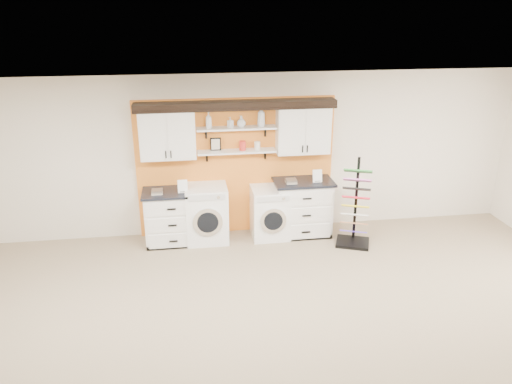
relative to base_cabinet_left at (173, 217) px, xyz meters
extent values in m
plane|color=gray|center=(1.13, -3.64, -0.47)|extent=(10.00, 10.00, 0.00)
plane|color=white|center=(1.13, -3.64, 2.33)|extent=(10.00, 10.00, 0.00)
plane|color=beige|center=(1.13, 0.36, 0.93)|extent=(10.00, 0.00, 10.00)
cube|color=orange|center=(1.13, 0.32, 0.73)|extent=(3.40, 0.07, 2.40)
cube|color=white|center=(0.00, 0.16, 1.41)|extent=(0.90, 0.34, 0.84)
cube|color=white|center=(-0.22, -0.02, 1.41)|extent=(0.42, 0.01, 0.78)
cube|color=white|center=(0.22, -0.02, 1.41)|extent=(0.42, 0.01, 0.78)
cube|color=white|center=(2.26, 0.16, 1.41)|extent=(0.90, 0.34, 0.84)
cube|color=white|center=(2.04, -0.02, 1.41)|extent=(0.42, 0.01, 0.78)
cube|color=white|center=(2.48, -0.02, 1.41)|extent=(0.42, 0.01, 0.78)
cube|color=white|center=(1.13, 0.16, 1.06)|extent=(1.32, 0.28, 0.03)
cube|color=white|center=(1.13, 0.16, 1.46)|extent=(1.32, 0.28, 0.03)
cube|color=black|center=(1.13, 0.18, 1.86)|extent=(3.30, 0.40, 0.10)
cube|color=black|center=(1.13, -0.01, 1.80)|extent=(3.30, 0.04, 0.04)
cube|color=black|center=(0.78, 0.21, 1.19)|extent=(0.18, 0.02, 0.22)
cube|color=beige|center=(0.78, 0.20, 1.19)|extent=(0.14, 0.01, 0.18)
cylinder|color=red|center=(1.23, 0.16, 1.16)|extent=(0.11, 0.11, 0.16)
cylinder|color=silver|center=(1.48, 0.16, 1.15)|extent=(0.10, 0.10, 0.14)
cube|color=white|center=(0.00, 0.01, -0.02)|extent=(0.90, 0.60, 0.90)
cube|color=black|center=(0.00, -0.26, -0.43)|extent=(0.90, 0.06, 0.07)
cube|color=black|center=(0.00, 0.01, 0.45)|extent=(0.96, 0.66, 0.04)
cube|color=white|center=(0.00, -0.30, 0.27)|extent=(0.82, 0.02, 0.25)
cube|color=white|center=(0.00, -0.30, -0.02)|extent=(0.82, 0.02, 0.25)
cube|color=white|center=(0.00, -0.30, -0.31)|extent=(0.82, 0.02, 0.25)
cube|color=white|center=(2.26, 0.01, 0.01)|extent=(0.96, 0.60, 0.96)
cube|color=black|center=(2.26, -0.26, -0.43)|extent=(0.96, 0.06, 0.07)
cube|color=black|center=(2.26, 0.01, 0.52)|extent=(1.03, 0.66, 0.04)
cube|color=white|center=(2.26, -0.30, 0.32)|extent=(0.88, 0.02, 0.27)
cube|color=white|center=(2.26, -0.30, 0.01)|extent=(0.88, 0.02, 0.27)
cube|color=white|center=(2.26, -0.30, -0.30)|extent=(0.88, 0.02, 0.27)
cube|color=white|center=(0.58, 0.01, 0.02)|extent=(0.71, 0.66, 0.99)
cube|color=silver|center=(0.58, -0.33, 0.45)|extent=(0.60, 0.02, 0.10)
cylinder|color=silver|center=(0.58, -0.33, 0.01)|extent=(0.50, 0.05, 0.50)
cylinder|color=black|center=(0.58, -0.35, 0.01)|extent=(0.35, 0.03, 0.35)
cube|color=white|center=(1.68, 0.01, -0.02)|extent=(0.64, 0.66, 0.89)
cube|color=silver|center=(1.68, -0.33, 0.36)|extent=(0.54, 0.02, 0.09)
cylinder|color=silver|center=(1.68, -0.33, -0.04)|extent=(0.45, 0.05, 0.45)
cylinder|color=black|center=(1.68, -0.35, -0.04)|extent=(0.32, 0.03, 0.32)
cube|color=black|center=(3.03, -0.54, -0.44)|extent=(0.68, 0.62, 0.05)
cube|color=black|center=(3.09, -0.38, 0.31)|extent=(0.06, 0.06, 1.46)
cube|color=#5737C2|center=(3.04, -0.52, -0.24)|extent=(0.52, 0.41, 0.13)
cube|color=#AF7149|center=(3.04, -0.52, -0.09)|extent=(0.52, 0.41, 0.13)
cube|color=white|center=(3.04, -0.52, 0.07)|extent=(0.52, 0.41, 0.13)
cube|color=yellow|center=(3.04, -0.52, 0.22)|extent=(0.52, 0.41, 0.13)
cube|color=#F41C3E|center=(3.04, -0.52, 0.38)|extent=(0.52, 0.41, 0.13)
cube|color=black|center=(3.04, -0.52, 0.53)|extent=(0.52, 0.41, 0.13)
cube|color=#FF71E8|center=(3.04, -0.52, 0.69)|extent=(0.52, 0.41, 0.13)
cube|color=green|center=(3.04, -0.52, 0.84)|extent=(0.52, 0.41, 0.13)
imported|color=silver|center=(0.68, 0.16, 1.61)|extent=(0.14, 0.14, 0.26)
imported|color=silver|center=(1.03, 0.16, 1.56)|extent=(0.11, 0.11, 0.17)
imported|color=silver|center=(1.21, 0.16, 1.57)|extent=(0.15, 0.15, 0.19)
imported|color=silver|center=(1.54, 0.16, 1.64)|extent=(0.16, 0.16, 0.34)
camera|label=1|loc=(0.29, -7.88, 3.42)|focal=35.00mm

